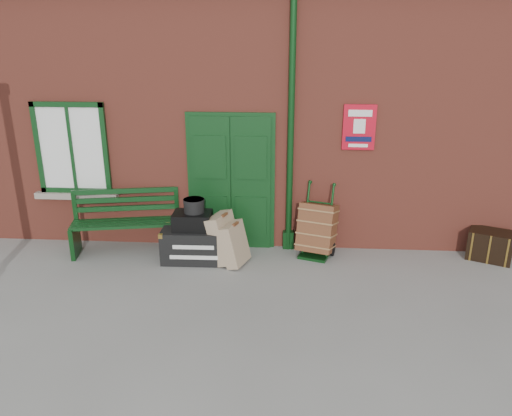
# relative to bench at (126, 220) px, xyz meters

# --- Properties ---
(ground) EXTENTS (80.00, 80.00, 0.00)m
(ground) POSITION_rel_bench_xyz_m (2.00, -1.17, -0.53)
(ground) COLOR gray
(ground) RESTS_ON ground
(station_building) EXTENTS (10.30, 4.30, 4.36)m
(station_building) POSITION_rel_bench_xyz_m (2.00, 2.33, 1.63)
(station_building) COLOR #994131
(station_building) RESTS_ON ground
(bench) EXTENTS (1.78, 0.85, 1.06)m
(bench) POSITION_rel_bench_xyz_m (0.00, 0.00, 0.00)
(bench) COLOR #0E3413
(bench) RESTS_ON ground
(houdini_trunk) EXTENTS (1.07, 0.60, 0.53)m
(houdini_trunk) POSITION_rel_bench_xyz_m (1.20, -0.28, -0.27)
(houdini_trunk) COLOR black
(houdini_trunk) RESTS_ON ground
(strongbox) EXTENTS (0.59, 0.44, 0.27)m
(strongbox) POSITION_rel_bench_xyz_m (1.15, -0.28, 0.13)
(strongbox) COLOR black
(strongbox) RESTS_ON houdini_trunk
(hatbox) EXTENTS (0.32, 0.32, 0.21)m
(hatbox) POSITION_rel_bench_xyz_m (1.18, -0.25, 0.37)
(hatbox) COLOR black
(hatbox) RESTS_ON strongbox
(suitcase_back) EXTENTS (0.56, 0.65, 0.79)m
(suitcase_back) POSITION_rel_bench_xyz_m (1.65, -0.30, -0.14)
(suitcase_back) COLOR tan
(suitcase_back) RESTS_ON ground
(suitcase_front) EXTENTS (0.49, 0.58, 0.68)m
(suitcase_front) POSITION_rel_bench_xyz_m (1.83, -0.40, -0.19)
(suitcase_front) COLOR tan
(suitcase_front) RESTS_ON ground
(porter_trolley) EXTENTS (0.72, 0.75, 1.16)m
(porter_trolley) POSITION_rel_bench_xyz_m (3.11, 0.06, -0.09)
(porter_trolley) COLOR #0D3412
(porter_trolley) RESTS_ON ground
(dark_trunk) EXTENTS (0.78, 0.66, 0.47)m
(dark_trunk) POSITION_rel_bench_xyz_m (5.86, 0.07, -0.30)
(dark_trunk) COLOR black
(dark_trunk) RESTS_ON ground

